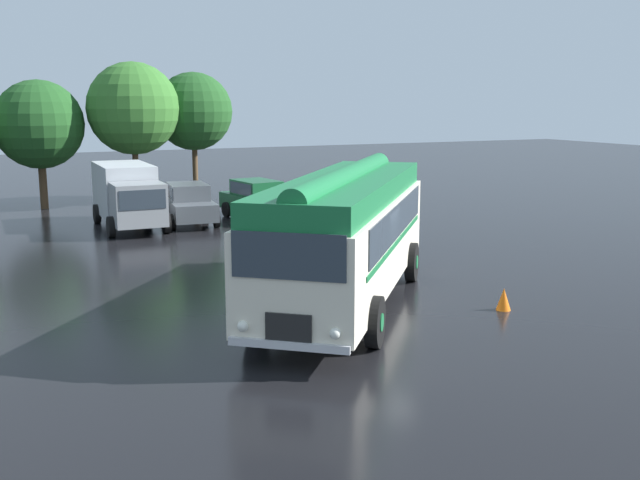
# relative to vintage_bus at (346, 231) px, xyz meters

# --- Properties ---
(ground_plane) EXTENTS (120.00, 120.00, 0.00)m
(ground_plane) POSITION_rel_vintage_bus_xyz_m (0.01, -0.49, -1.89)
(ground_plane) COLOR black
(vintage_bus) EXTENTS (8.29, 9.34, 3.49)m
(vintage_bus) POSITION_rel_vintage_bus_xyz_m (0.00, 0.00, 0.00)
(vintage_bus) COLOR silver
(vintage_bus) RESTS_ON ground
(car_near_left) EXTENTS (2.30, 4.36, 1.66)m
(car_near_left) POSITION_rel_vintage_bus_xyz_m (-0.18, 13.86, -1.05)
(car_near_left) COLOR #4C5156
(car_near_left) RESTS_ON ground
(car_mid_left) EXTENTS (2.39, 4.39, 1.66)m
(car_mid_left) POSITION_rel_vintage_bus_xyz_m (2.88, 13.90, -1.05)
(car_mid_left) COLOR #144C28
(car_mid_left) RESTS_ON ground
(box_van) EXTENTS (2.38, 5.79, 2.50)m
(box_van) POSITION_rel_vintage_bus_xyz_m (-2.61, 14.13, -0.53)
(box_van) COLOR #B2B7BC
(box_van) RESTS_ON ground
(tree_left_of_centre) EXTENTS (4.11, 4.11, 6.00)m
(tree_left_of_centre) POSITION_rel_vintage_bus_xyz_m (-5.11, 21.01, 2.03)
(tree_left_of_centre) COLOR #4C3823
(tree_left_of_centre) RESTS_ON ground
(tree_centre) EXTENTS (4.41, 4.41, 6.87)m
(tree_centre) POSITION_rel_vintage_bus_xyz_m (-1.03, 20.41, 2.80)
(tree_centre) COLOR #4C3823
(tree_centre) RESTS_ON ground
(tree_right_of_centre) EXTENTS (3.92, 3.92, 6.45)m
(tree_right_of_centre) POSITION_rel_vintage_bus_xyz_m (2.09, 21.07, 2.54)
(tree_right_of_centre) COLOR #4C3823
(tree_right_of_centre) RESTS_ON ground
(traffic_cone) EXTENTS (0.36, 0.36, 0.55)m
(traffic_cone) POSITION_rel_vintage_bus_xyz_m (3.29, -2.11, -1.62)
(traffic_cone) COLOR orange
(traffic_cone) RESTS_ON ground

